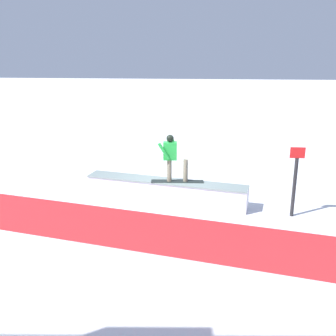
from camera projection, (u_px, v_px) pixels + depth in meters
ground_plane at (165, 202)px, 12.09m from camera, size 120.00×120.00×0.00m
grind_box at (165, 192)px, 12.00m from camera, size 5.08×1.67×0.71m
snowboarder at (172, 157)px, 11.56m from camera, size 1.61×0.46×1.45m
safety_fence at (150, 234)px, 8.84m from camera, size 9.46×2.04×1.00m
trail_marker at (295, 180)px, 10.74m from camera, size 0.40×0.10×2.01m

